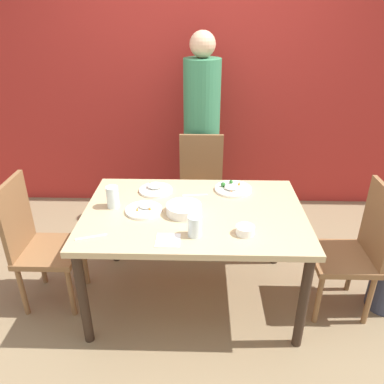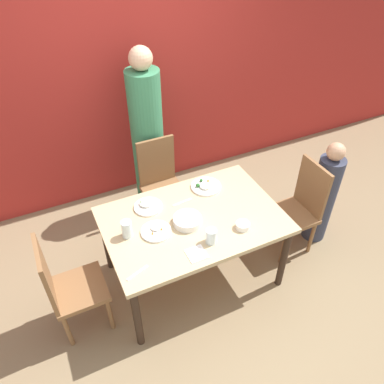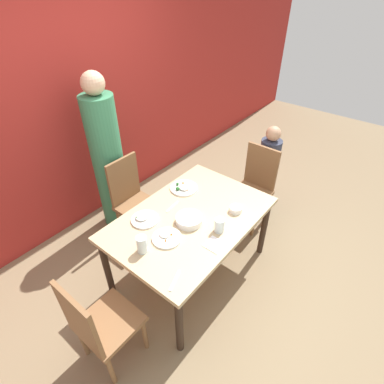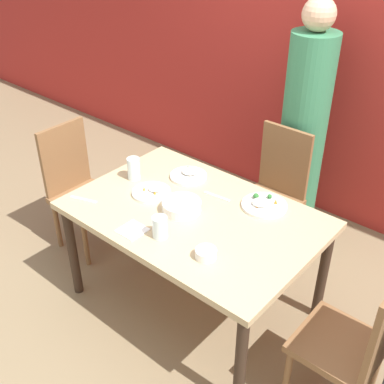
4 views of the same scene
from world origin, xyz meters
name	(u,v)px [view 2 (image 2 of 4)]	position (x,y,z in m)	size (l,w,h in m)	color
ground_plane	(193,274)	(0.00, 0.00, 0.00)	(10.00, 10.00, 0.00)	#847051
wall_back	(126,75)	(0.00, 1.56, 1.35)	(10.00, 0.06, 2.70)	#A82823
dining_table	(193,225)	(0.00, 0.00, 0.65)	(1.44, 0.97, 0.72)	tan
chair_adult_spot	(161,182)	(0.04, 0.83, 0.49)	(0.40, 0.40, 0.94)	brown
chair_child_spot	(299,207)	(1.07, -0.07, 0.49)	(0.40, 0.40, 0.94)	brown
chair_empty_left	(67,286)	(-1.07, -0.04, 0.49)	(0.40, 0.40, 0.94)	brown
person_adult	(148,139)	(0.04, 1.16, 0.82)	(0.33, 0.33, 1.75)	#387F56
person_child	(323,196)	(1.35, -0.07, 0.51)	(0.23, 0.23, 1.10)	#33384C
bowl_curry	(187,220)	(-0.06, -0.03, 0.75)	(0.23, 0.23, 0.06)	white
plate_rice_adult	(156,231)	(-0.33, -0.02, 0.73)	(0.24, 0.24, 0.05)	white
plate_rice_child	(206,186)	(0.27, 0.31, 0.74)	(0.27, 0.27, 0.05)	white
plate_noodles	(147,206)	(-0.29, 0.29, 0.74)	(0.24, 0.24, 0.05)	white
bowl_rice_small	(243,225)	(0.31, -0.27, 0.75)	(0.11, 0.11, 0.05)	white
glass_water_tall	(127,229)	(-0.54, 0.04, 0.80)	(0.08, 0.08, 0.15)	silver
glass_water_short	(211,236)	(0.01, -0.29, 0.78)	(0.08, 0.08, 0.13)	silver
napkin_folded	(196,254)	(-0.14, -0.35, 0.73)	(0.14, 0.14, 0.01)	white
fork_steel	(138,273)	(-0.59, -0.33, 0.73)	(0.18, 0.08, 0.01)	silver
spoon_steel	(182,202)	(0.00, 0.21, 0.73)	(0.18, 0.04, 0.01)	silver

